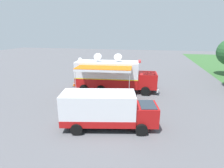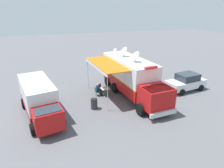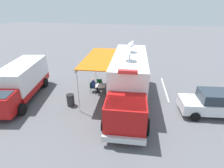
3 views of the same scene
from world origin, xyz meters
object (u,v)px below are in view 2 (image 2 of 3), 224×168
(water_bottle, at_px, (106,86))
(folding_chair_at_table, at_px, (97,91))
(folding_table, at_px, (105,89))
(trash_bin, at_px, (94,104))
(car_behind_truck, at_px, (186,82))
(support_truck, at_px, (39,99))
(command_truck, at_px, (132,76))
(traffic_cone, at_px, (119,75))
(seated_responder, at_px, (99,89))
(folding_chair_beside_table, at_px, (99,88))

(water_bottle, relative_size, folding_chair_at_table, 0.26)
(folding_table, xyz_separation_m, water_bottle, (-0.14, -0.18, 0.16))
(water_bottle, bearing_deg, trash_bin, 54.00)
(folding_chair_at_table, xyz_separation_m, trash_bin, (0.91, 2.51, -0.06))
(trash_bin, distance_m, car_behind_truck, 10.11)
(folding_chair_at_table, height_order, support_truck, support_truck)
(command_truck, relative_size, car_behind_truck, 2.20)
(traffic_cone, bearing_deg, folding_chair_at_table, 47.87)
(folding_chair_at_table, bearing_deg, folding_table, 170.60)
(trash_bin, distance_m, support_truck, 4.41)
(folding_table, relative_size, seated_responder, 0.69)
(command_truck, bearing_deg, car_behind_truck, 174.03)
(folding_table, bearing_deg, seated_responder, -13.47)
(folding_chair_at_table, xyz_separation_m, car_behind_truck, (-9.15, 1.57, 0.37))
(trash_bin, relative_size, support_truck, 0.13)
(command_truck, bearing_deg, folding_chair_at_table, -16.43)
(trash_bin, relative_size, traffic_cone, 1.57)
(car_behind_truck, bearing_deg, trash_bin, 5.30)
(command_truck, bearing_deg, water_bottle, -23.51)
(folding_chair_beside_table, relative_size, trash_bin, 0.96)
(traffic_cone, distance_m, support_truck, 11.33)
(water_bottle, height_order, folding_chair_beside_table, water_bottle)
(water_bottle, distance_m, car_behind_truck, 8.36)
(car_behind_truck, bearing_deg, support_truck, 2.08)
(folding_chair_at_table, distance_m, trash_bin, 2.67)
(folding_chair_at_table, height_order, trash_bin, trash_bin)
(traffic_cone, bearing_deg, folding_chair_beside_table, 46.10)
(traffic_cone, xyz_separation_m, support_truck, (9.20, 6.52, 1.11))
(folding_chair_beside_table, bearing_deg, traffic_cone, -133.90)
(traffic_cone, xyz_separation_m, car_behind_truck, (-5.14, 6.00, 0.60))
(water_bottle, bearing_deg, traffic_cone, -124.92)
(car_behind_truck, bearing_deg, water_bottle, -11.15)
(command_truck, relative_size, water_bottle, 43.06)
(command_truck, relative_size, support_truck, 1.36)
(folding_table, distance_m, car_behind_truck, 8.48)
(water_bottle, bearing_deg, support_truck, 19.19)
(seated_responder, relative_size, traffic_cone, 2.16)
(seated_responder, xyz_separation_m, trash_bin, (1.10, 2.52, -0.20))
(water_bottle, distance_m, folding_chair_at_table, 1.00)
(water_bottle, height_order, traffic_cone, water_bottle)
(command_truck, distance_m, folding_table, 2.87)
(water_bottle, height_order, car_behind_truck, car_behind_truck)
(command_truck, xyz_separation_m, water_bottle, (2.30, -1.00, -1.11))
(traffic_cone, height_order, car_behind_truck, car_behind_truck)
(command_truck, bearing_deg, support_truck, 7.69)
(car_behind_truck, bearing_deg, folding_table, -9.79)
(folding_table, relative_size, folding_chair_at_table, 0.99)
(water_bottle, xyz_separation_m, trash_bin, (1.85, 2.55, -0.38))
(trash_bin, height_order, support_truck, support_truck)
(trash_bin, bearing_deg, water_bottle, -126.00)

